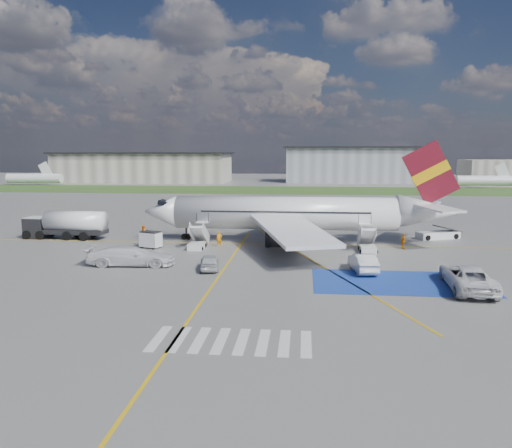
% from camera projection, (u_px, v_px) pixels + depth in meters
% --- Properties ---
extents(ground, '(400.00, 400.00, 0.00)m').
position_uv_depth(ground, '(279.00, 268.00, 45.63)').
color(ground, '#60605E').
rests_on(ground, ground).
extents(grass_strip, '(400.00, 30.00, 0.01)m').
position_uv_depth(grass_strip, '(296.00, 190.00, 139.21)').
color(grass_strip, '#2D4C1E').
rests_on(grass_strip, ground).
extents(taxiway_line_main, '(120.00, 0.20, 0.01)m').
position_uv_depth(taxiway_line_main, '(284.00, 244.00, 57.45)').
color(taxiway_line_main, gold).
rests_on(taxiway_line_main, ground).
extents(taxiway_line_cross, '(0.20, 60.00, 0.01)m').
position_uv_depth(taxiway_line_cross, '(204.00, 298.00, 36.25)').
color(taxiway_line_cross, gold).
rests_on(taxiway_line_cross, ground).
extents(taxiway_line_diag, '(20.71, 56.45, 0.01)m').
position_uv_depth(taxiway_line_diag, '(284.00, 244.00, 57.45)').
color(taxiway_line_diag, gold).
rests_on(taxiway_line_diag, ground).
extents(staging_box, '(14.00, 8.00, 0.01)m').
position_uv_depth(staging_box, '(399.00, 282.00, 40.73)').
color(staging_box, '#193A99').
rests_on(staging_box, ground).
extents(crosswalk, '(9.00, 4.00, 0.01)m').
position_uv_depth(crosswalk, '(231.00, 341.00, 28.07)').
color(crosswalk, silver).
rests_on(crosswalk, ground).
extents(terminal_west, '(60.00, 22.00, 10.00)m').
position_uv_depth(terminal_west, '(144.00, 168.00, 178.22)').
color(terminal_west, gray).
rests_on(terminal_west, ground).
extents(terminal_centre, '(48.00, 18.00, 12.00)m').
position_uv_depth(terminal_centre, '(355.00, 165.00, 175.85)').
color(terminal_centre, gray).
rests_on(terminal_centre, ground).
extents(airliner, '(36.81, 32.95, 11.92)m').
position_uv_depth(airliner, '(298.00, 213.00, 58.79)').
color(airliner, white).
rests_on(airliner, ground).
extents(airstairs_fwd, '(1.90, 5.20, 3.60)m').
position_uv_depth(airstairs_fwd, '(197.00, 243.00, 55.02)').
color(airstairs_fwd, white).
rests_on(airstairs_fwd, ground).
extents(airstairs_aft, '(1.90, 5.20, 3.60)m').
position_uv_depth(airstairs_aft, '(367.00, 246.00, 53.25)').
color(airstairs_aft, white).
rests_on(airstairs_aft, ground).
extents(fuel_tanker, '(10.17, 3.28, 3.42)m').
position_uv_depth(fuel_tanker, '(66.00, 227.00, 61.21)').
color(fuel_tanker, black).
rests_on(fuel_tanker, ground).
extents(gpu_cart, '(2.57, 2.09, 1.86)m').
position_uv_depth(gpu_cart, '(151.00, 241.00, 55.25)').
color(gpu_cart, white).
rests_on(gpu_cart, ground).
extents(belt_loader, '(5.82, 3.63, 1.69)m').
position_uv_depth(belt_loader, '(438.00, 235.00, 61.25)').
color(belt_loader, white).
rests_on(belt_loader, ground).
extents(car_silver_a, '(2.35, 4.34, 1.40)m').
position_uv_depth(car_silver_a, '(209.00, 262.00, 45.10)').
color(car_silver_a, '#B0B2B7').
rests_on(car_silver_a, ground).
extents(car_silver_b, '(2.36, 5.21, 1.66)m').
position_uv_depth(car_silver_b, '(363.00, 262.00, 44.30)').
color(car_silver_b, silver).
rests_on(car_silver_b, ground).
extents(van_white_a, '(3.63, 6.89, 2.50)m').
position_uv_depth(van_white_a, '(468.00, 272.00, 38.87)').
color(van_white_a, silver).
rests_on(van_white_a, ground).
extents(van_white_b, '(6.27, 2.88, 2.40)m').
position_uv_depth(van_white_b, '(130.00, 253.00, 46.65)').
color(van_white_b, silver).
rests_on(van_white_b, ground).
extents(crew_fwd, '(0.73, 0.62, 1.72)m').
position_uv_depth(crew_fwd, '(219.00, 239.00, 56.08)').
color(crew_fwd, orange).
rests_on(crew_fwd, ground).
extents(crew_nose, '(1.13, 1.10, 1.83)m').
position_uv_depth(crew_nose, '(143.00, 233.00, 60.03)').
color(crew_nose, orange).
rests_on(crew_nose, ground).
extents(crew_aft, '(0.58, 1.05, 1.69)m').
position_uv_depth(crew_aft, '(403.00, 241.00, 54.60)').
color(crew_aft, orange).
rests_on(crew_aft, ground).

